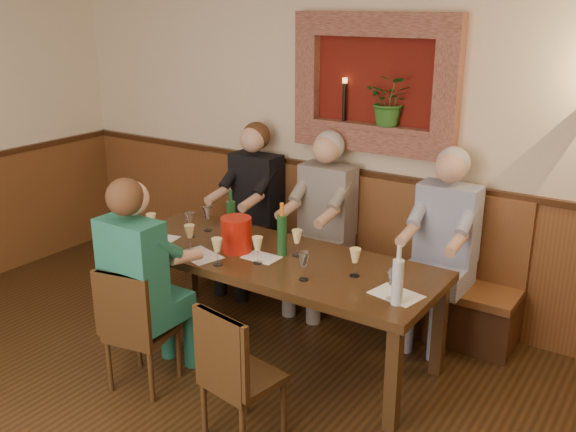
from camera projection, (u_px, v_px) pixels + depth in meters
name	position (u px, v px, depth m)	size (l,w,h in m)	color
room_shell	(19.00, 142.00, 2.69)	(6.04, 6.04, 2.82)	beige
wainscoting	(54.00, 407.00, 3.10)	(6.02, 6.02, 1.15)	brown
wall_niche	(378.00, 90.00, 4.92)	(1.36, 0.30, 1.06)	#5D140D
dining_table	(272.00, 266.00, 4.54)	(2.40, 0.90, 0.75)	#33200F
bench	(337.00, 267.00, 5.39)	(3.00, 0.45, 1.11)	#381E0F
chair_near_left	(142.00, 351.00, 4.24)	(0.44, 0.44, 0.86)	#33200F
chair_near_right	(241.00, 401.00, 3.72)	(0.44, 0.44, 0.87)	#33200F
person_bench_left	(251.00, 221.00, 5.65)	(0.44, 0.54, 1.48)	black
person_bench_mid	(321.00, 237.00, 5.27)	(0.44, 0.54, 1.48)	#524E4B
person_bench_right	(440.00, 264.00, 4.73)	(0.44, 0.54, 1.47)	navy
person_chair_front	(146.00, 300.00, 4.19)	(0.43, 0.53, 1.44)	#185557
spittoon_bucket	(236.00, 234.00, 4.56)	(0.22, 0.22, 0.25)	#B3180B
wine_bottle_green_a	(282.00, 234.00, 4.48)	(0.08, 0.08, 0.38)	#19471E
wine_bottle_green_b	(231.00, 219.00, 4.81)	(0.09, 0.09, 0.38)	#19471E
water_bottle	(398.00, 281.00, 3.75)	(0.09, 0.09, 0.37)	silver
tasting_sheet_a	(156.00, 239.00, 4.83)	(0.31, 0.22, 0.00)	white
tasting_sheet_b	(261.00, 257.00, 4.48)	(0.25, 0.18, 0.00)	white
tasting_sheet_c	(396.00, 295.00, 3.91)	(0.30, 0.21, 0.00)	white
tasting_sheet_d	(200.00, 255.00, 4.52)	(0.31, 0.22, 0.00)	white
wine_glass_0	(152.00, 226.00, 4.83)	(0.08, 0.08, 0.19)	#FFE898
wine_glass_1	(207.00, 219.00, 4.99)	(0.08, 0.08, 0.19)	white
wine_glass_2	(190.00, 238.00, 4.59)	(0.08, 0.08, 0.19)	#FFE898
wine_glass_3	(238.00, 229.00, 4.76)	(0.08, 0.08, 0.19)	white
wine_glass_4	(258.00, 250.00, 4.35)	(0.08, 0.08, 0.19)	#FFE898
wine_glass_5	(297.00, 243.00, 4.49)	(0.08, 0.08, 0.19)	#FFE898
wine_glass_6	(304.00, 266.00, 4.10)	(0.08, 0.08, 0.19)	white
wine_glass_7	(355.00, 262.00, 4.15)	(0.08, 0.08, 0.19)	#FFE898
wine_glass_8	(392.00, 285.00, 3.82)	(0.08, 0.08, 0.19)	white
wine_glass_9	(217.00, 252.00, 4.33)	(0.08, 0.08, 0.19)	#FFE898
wine_glass_10	(190.00, 225.00, 4.85)	(0.08, 0.08, 0.19)	white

